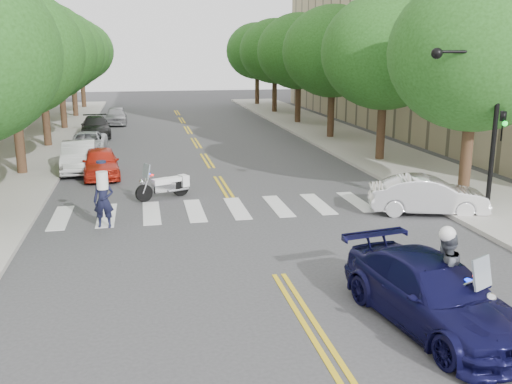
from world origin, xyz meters
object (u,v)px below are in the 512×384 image
object	(u,v)px
motorcycle_parked	(167,185)
sedan_blue	(433,294)
motorcycle_police	(441,279)
officer_standing	(104,201)
convertible	(428,195)

from	to	relation	value
motorcycle_parked	sedan_blue	distance (m)	12.88
motorcycle_police	officer_standing	world-z (taller)	motorcycle_police
sedan_blue	convertible	bearing A→B (deg)	53.57
motorcycle_parked	convertible	xyz separation A→B (m)	(8.93, -4.07, 0.16)
motorcycle_police	sedan_blue	distance (m)	0.37
officer_standing	sedan_blue	bearing A→B (deg)	-44.30
sedan_blue	officer_standing	bearing A→B (deg)	120.79
sedan_blue	motorcycle_parked	bearing A→B (deg)	103.11
officer_standing	convertible	bearing A→B (deg)	2.39
motorcycle_parked	convertible	world-z (taller)	motorcycle_parked
convertible	sedan_blue	xyz separation A→B (m)	(-4.00, -7.83, 0.04)
motorcycle_police	officer_standing	xyz separation A→B (m)	(-7.37, 8.29, -0.05)
convertible	motorcycle_police	bearing A→B (deg)	170.66
convertible	motorcycle_parked	bearing A→B (deg)	82.23
motorcycle_parked	convertible	size ratio (longest dim) A/B	0.53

